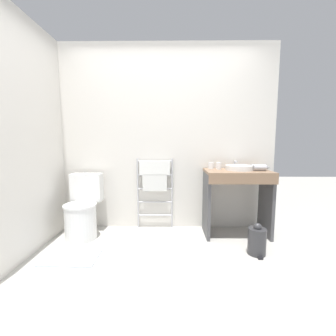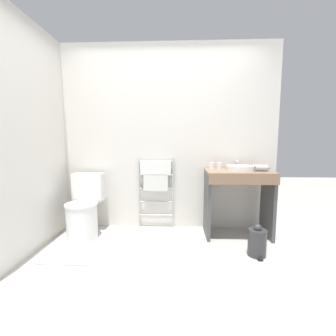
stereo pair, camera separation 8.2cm
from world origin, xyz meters
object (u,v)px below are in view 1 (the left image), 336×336
at_px(towel_radiator, 155,179).
at_px(cup_near_wall, 211,166).
at_px(trash_bin, 257,241).
at_px(toilet, 83,211).
at_px(hair_dryer, 260,167).
at_px(cup_near_edge, 219,166).
at_px(sink_basin, 239,168).

relative_size(towel_radiator, cup_near_wall, 11.25).
distance_m(towel_radiator, trash_bin, 1.49).
bearing_deg(toilet, hair_dryer, 1.15).
distance_m(toilet, cup_near_edge, 1.88).
relative_size(toilet, trash_bin, 2.30).
bearing_deg(cup_near_edge, sink_basin, -17.24).
height_order(towel_radiator, cup_near_wall, towel_radiator).
bearing_deg(cup_near_wall, toilet, -172.65).
relative_size(sink_basin, cup_near_wall, 3.93).
distance_m(cup_near_edge, trash_bin, 1.02).
distance_m(cup_near_wall, hair_dryer, 0.61).
bearing_deg(cup_near_wall, sink_basin, -19.74).
relative_size(cup_near_wall, cup_near_edge, 0.97).
bearing_deg(trash_bin, towel_radiator, 147.68).
distance_m(toilet, hair_dryer, 2.34).
bearing_deg(hair_dryer, cup_near_wall, 163.68).
relative_size(cup_near_edge, hair_dryer, 0.44).
height_order(sink_basin, cup_near_wall, cup_near_wall).
xyz_separation_m(towel_radiator, cup_near_wall, (0.77, -0.08, 0.20)).
bearing_deg(sink_basin, cup_near_wall, 160.26).
xyz_separation_m(sink_basin, cup_near_wall, (-0.34, 0.12, 0.01)).
bearing_deg(toilet, cup_near_edge, 5.52).
height_order(sink_basin, hair_dryer, hair_dryer).
xyz_separation_m(toilet, hair_dryer, (2.27, 0.05, 0.57)).
height_order(sink_basin, cup_near_edge, cup_near_edge).
bearing_deg(trash_bin, cup_near_edge, 116.50).
relative_size(toilet, cup_near_wall, 9.17).
relative_size(sink_basin, cup_near_edge, 3.80).
relative_size(towel_radiator, sink_basin, 2.86).
height_order(toilet, trash_bin, toilet).
bearing_deg(sink_basin, toilet, -177.32).
xyz_separation_m(toilet, sink_basin, (2.03, 0.09, 0.56)).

